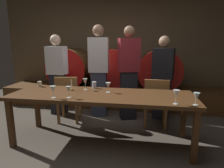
% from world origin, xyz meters
% --- Properties ---
extents(ground_plane, '(7.62, 7.62, 0.00)m').
position_xyz_m(ground_plane, '(0.00, 0.00, 0.00)').
color(ground_plane, '#4C443A').
extents(back_wall, '(5.86, 0.24, 2.91)m').
position_xyz_m(back_wall, '(0.00, 2.65, 1.46)').
color(back_wall, brown).
rests_on(back_wall, ground).
extents(barrel_shelf, '(5.28, 0.90, 0.42)m').
position_xyz_m(barrel_shelf, '(0.00, 2.10, 0.21)').
color(barrel_shelf, brown).
rests_on(barrel_shelf, ground).
extents(wine_barrel_left, '(0.93, 0.92, 0.93)m').
position_xyz_m(wine_barrel_left, '(-1.05, 2.10, 0.88)').
color(wine_barrel_left, brown).
rests_on(wine_barrel_left, barrel_shelf).
extents(wine_barrel_center, '(0.93, 0.92, 0.93)m').
position_xyz_m(wine_barrel_center, '(-0.01, 2.10, 0.88)').
color(wine_barrel_center, brown).
rests_on(wine_barrel_center, barrel_shelf).
extents(wine_barrel_right, '(0.93, 0.92, 0.93)m').
position_xyz_m(wine_barrel_right, '(1.02, 2.10, 0.88)').
color(wine_barrel_right, '#513319').
rests_on(wine_barrel_right, barrel_shelf).
extents(dining_table, '(2.63, 0.82, 0.75)m').
position_xyz_m(dining_table, '(0.09, 0.27, 0.68)').
color(dining_table, '#4C2D16').
rests_on(dining_table, ground).
extents(chair_left, '(0.45, 0.45, 0.88)m').
position_xyz_m(chair_left, '(-0.68, 0.91, 0.49)').
color(chair_left, olive).
rests_on(chair_left, ground).
extents(chair_right, '(0.41, 0.41, 0.88)m').
position_xyz_m(chair_right, '(0.91, 0.92, 0.49)').
color(chair_right, olive).
rests_on(chair_right, ground).
extents(guest_far_left, '(0.39, 0.25, 1.63)m').
position_xyz_m(guest_far_left, '(-1.05, 1.31, 0.83)').
color(guest_far_left, black).
rests_on(guest_far_left, ground).
extents(guest_center_left, '(0.40, 0.27, 1.81)m').
position_xyz_m(guest_center_left, '(-0.19, 1.33, 0.94)').
color(guest_center_left, '#33384C').
rests_on(guest_center_left, ground).
extents(guest_center_right, '(0.44, 0.35, 1.77)m').
position_xyz_m(guest_center_right, '(0.41, 1.26, 0.91)').
color(guest_center_right, black).
rests_on(guest_center_right, ground).
extents(guest_far_right, '(0.43, 0.33, 1.60)m').
position_xyz_m(guest_far_right, '(1.04, 1.36, 0.82)').
color(guest_far_right, '#33384C').
rests_on(guest_far_right, ground).
extents(candle_center, '(0.05, 0.05, 0.19)m').
position_xyz_m(candle_center, '(-0.41, 0.40, 0.80)').
color(candle_center, olive).
rests_on(candle_center, dining_table).
extents(wine_glass_far_left, '(0.08, 0.08, 0.16)m').
position_xyz_m(wine_glass_far_left, '(-0.50, -0.03, 0.87)').
color(wine_glass_far_left, silver).
rests_on(wine_glass_far_left, dining_table).
extents(wine_glass_left, '(0.07, 0.07, 0.16)m').
position_xyz_m(wine_glass_left, '(-0.30, 0.01, 0.86)').
color(wine_glass_left, silver).
rests_on(wine_glass_left, dining_table).
extents(wine_glass_center_left, '(0.07, 0.07, 0.18)m').
position_xyz_m(wine_glass_center_left, '(-0.21, 0.48, 0.88)').
color(wine_glass_center_left, silver).
rests_on(wine_glass_center_left, dining_table).
extents(wine_glass_center_right, '(0.08, 0.08, 0.15)m').
position_xyz_m(wine_glass_center_right, '(0.17, 0.38, 0.86)').
color(wine_glass_center_right, white).
rests_on(wine_glass_center_right, dining_table).
extents(wine_glass_right, '(0.08, 0.08, 0.17)m').
position_xyz_m(wine_glass_right, '(1.08, -0.04, 0.88)').
color(wine_glass_right, white).
rests_on(wine_glass_right, dining_table).
extents(wine_glass_far_right, '(0.08, 0.08, 0.15)m').
position_xyz_m(wine_glass_far_right, '(1.30, -0.04, 0.86)').
color(wine_glass_far_right, silver).
rests_on(wine_glass_far_right, dining_table).
extents(cup_left, '(0.07, 0.07, 0.09)m').
position_xyz_m(cup_left, '(-1.03, 0.57, 0.80)').
color(cup_left, beige).
rests_on(cup_left, dining_table).
extents(cup_right, '(0.07, 0.07, 0.11)m').
position_xyz_m(cup_right, '(-0.10, 0.60, 0.80)').
color(cup_right, silver).
rests_on(cup_right, dining_table).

